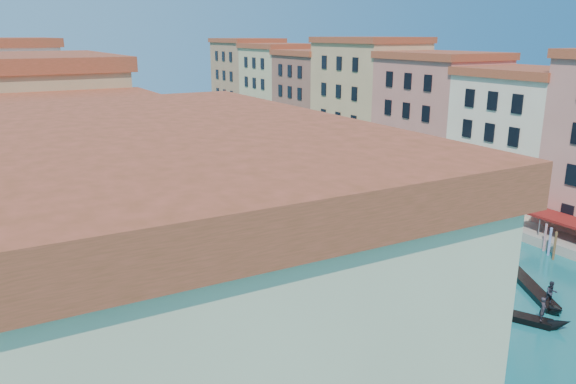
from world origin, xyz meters
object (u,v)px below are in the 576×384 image
object	(u,v)px
vaporetto_near	(305,378)
gondola_right	(529,282)
vaporetto_far	(176,181)
gondola_fore	(485,307)

from	to	relation	value
vaporetto_near	gondola_right	world-z (taller)	vaporetto_near
vaporetto_near	gondola_right	xyz separation A→B (m)	(25.00, 3.54, -0.72)
vaporetto_far	gondola_right	distance (m)	49.18
vaporetto_near	vaporetto_far	bearing A→B (deg)	101.47
vaporetto_near	gondola_fore	bearing A→B (deg)	28.21
gondola_right	gondola_fore	bearing A→B (deg)	-140.40
vaporetto_near	vaporetto_far	distance (m)	50.59
gondola_fore	gondola_right	xyz separation A→B (m)	(6.84, 1.29, 0.07)
gondola_fore	vaporetto_near	bearing A→B (deg)	158.59
vaporetto_far	gondola_right	size ratio (longest dim) A/B	1.56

